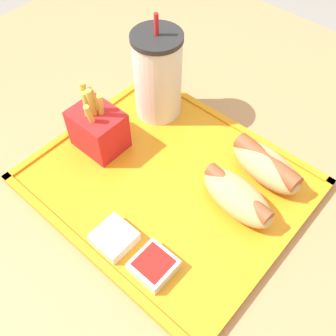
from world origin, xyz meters
The scene contains 9 objects.
ground_plane centered at (0.00, 0.00, 0.00)m, with size 8.00×8.00×0.00m, color gray.
dining_table centered at (0.00, 0.00, 0.36)m, with size 1.29×1.14×0.71m.
food_tray centered at (-0.04, 0.01, 0.72)m, with size 0.39×0.34×0.01m.
soda_cup centered at (-0.15, 0.12, 0.80)m, with size 0.08×0.08×0.19m.
hot_dog_far centered at (0.07, 0.12, 0.75)m, with size 0.13×0.07×0.05m.
hot_dog_near centered at (0.07, 0.04, 0.75)m, with size 0.13×0.07×0.05m.
fries_carton centered at (-0.17, -0.01, 0.76)m, with size 0.08×0.06×0.12m.
sauce_cup_mayo centered at (-0.02, -0.12, 0.73)m, with size 0.05×0.05×0.02m.
sauce_cup_ketchup centered at (0.04, -0.11, 0.73)m, with size 0.05×0.05×0.02m.
Camera 1 is at (0.20, -0.26, 1.22)m, focal length 42.00 mm.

